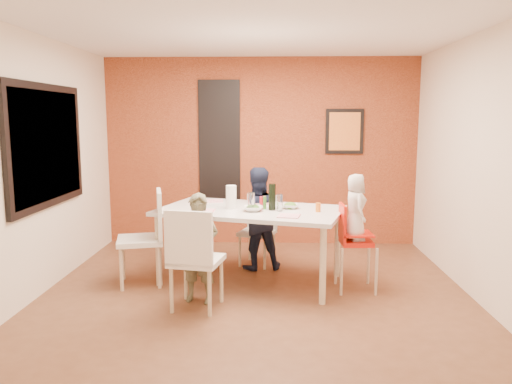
{
  "coord_description": "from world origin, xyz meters",
  "views": [
    {
      "loc": [
        0.19,
        -5.01,
        1.84
      ],
      "look_at": [
        0.0,
        0.3,
        1.05
      ],
      "focal_mm": 35.0,
      "sensor_mm": 36.0,
      "label": 1
    }
  ],
  "objects_px": {
    "paper_towel_roll": "(231,197)",
    "high_chair": "(352,239)",
    "toddler": "(355,207)",
    "dining_table": "(251,215)",
    "wine_bottle": "(272,197)",
    "chair_left": "(148,232)",
    "child_near": "(199,248)",
    "chair_near": "(193,255)",
    "child_far": "(257,218)",
    "chair_far": "(259,226)"
  },
  "relations": [
    {
      "from": "child_near",
      "to": "toddler",
      "type": "bearing_deg",
      "value": 26.63
    },
    {
      "from": "wine_bottle",
      "to": "paper_towel_roll",
      "type": "bearing_deg",
      "value": 171.59
    },
    {
      "from": "chair_left",
      "to": "high_chair",
      "type": "distance_m",
      "value": 2.23
    },
    {
      "from": "chair_left",
      "to": "high_chair",
      "type": "relative_size",
      "value": 1.12
    },
    {
      "from": "chair_left",
      "to": "wine_bottle",
      "type": "xyz_separation_m",
      "value": [
        1.37,
        0.06,
        0.39
      ]
    },
    {
      "from": "chair_far",
      "to": "child_far",
      "type": "relative_size",
      "value": 0.69
    },
    {
      "from": "toddler",
      "to": "child_near",
      "type": "bearing_deg",
      "value": 94.73
    },
    {
      "from": "dining_table",
      "to": "paper_towel_roll",
      "type": "distance_m",
      "value": 0.3
    },
    {
      "from": "dining_table",
      "to": "paper_towel_roll",
      "type": "bearing_deg",
      "value": -178.05
    },
    {
      "from": "dining_table",
      "to": "child_near",
      "type": "bearing_deg",
      "value": -125.57
    },
    {
      "from": "dining_table",
      "to": "wine_bottle",
      "type": "height_order",
      "value": "wine_bottle"
    },
    {
      "from": "high_chair",
      "to": "paper_towel_roll",
      "type": "height_order",
      "value": "paper_towel_roll"
    },
    {
      "from": "chair_left",
      "to": "child_near",
      "type": "bearing_deg",
      "value": 35.64
    },
    {
      "from": "child_far",
      "to": "paper_towel_roll",
      "type": "xyz_separation_m",
      "value": [
        -0.27,
        -0.48,
        0.34
      ]
    },
    {
      "from": "chair_left",
      "to": "chair_far",
      "type": "bearing_deg",
      "value": 110.39
    },
    {
      "from": "high_chair",
      "to": "dining_table",
      "type": "bearing_deg",
      "value": 74.4
    },
    {
      "from": "chair_left",
      "to": "child_near",
      "type": "height_order",
      "value": "child_near"
    },
    {
      "from": "toddler",
      "to": "dining_table",
      "type": "bearing_deg",
      "value": 67.23
    },
    {
      "from": "chair_near",
      "to": "chair_far",
      "type": "bearing_deg",
      "value": -98.72
    },
    {
      "from": "dining_table",
      "to": "wine_bottle",
      "type": "relative_size",
      "value": 7.6
    },
    {
      "from": "chair_left",
      "to": "high_chair",
      "type": "height_order",
      "value": "chair_left"
    },
    {
      "from": "dining_table",
      "to": "chair_near",
      "type": "height_order",
      "value": "chair_near"
    },
    {
      "from": "child_near",
      "to": "wine_bottle",
      "type": "relative_size",
      "value": 3.77
    },
    {
      "from": "high_chair",
      "to": "toddler",
      "type": "height_order",
      "value": "toddler"
    },
    {
      "from": "wine_bottle",
      "to": "paper_towel_roll",
      "type": "xyz_separation_m",
      "value": [
        -0.46,
        0.07,
        -0.02
      ]
    },
    {
      "from": "chair_near",
      "to": "child_far",
      "type": "distance_m",
      "value": 1.5
    },
    {
      "from": "child_near",
      "to": "child_far",
      "type": "height_order",
      "value": "child_far"
    },
    {
      "from": "high_chair",
      "to": "wine_bottle",
      "type": "relative_size",
      "value": 3.19
    },
    {
      "from": "chair_near",
      "to": "child_near",
      "type": "height_order",
      "value": "child_near"
    },
    {
      "from": "chair_far",
      "to": "high_chair",
      "type": "height_order",
      "value": "high_chair"
    },
    {
      "from": "dining_table",
      "to": "toddler",
      "type": "distance_m",
      "value": 1.16
    },
    {
      "from": "chair_far",
      "to": "high_chair",
      "type": "relative_size",
      "value": 0.93
    },
    {
      "from": "chair_left",
      "to": "wine_bottle",
      "type": "relative_size",
      "value": 3.58
    },
    {
      "from": "paper_towel_roll",
      "to": "high_chair",
      "type": "bearing_deg",
      "value": -10.86
    },
    {
      "from": "paper_towel_roll",
      "to": "wine_bottle",
      "type": "bearing_deg",
      "value": -8.41
    },
    {
      "from": "chair_far",
      "to": "chair_near",
      "type": "bearing_deg",
      "value": -90.42
    },
    {
      "from": "chair_far",
      "to": "high_chair",
      "type": "xyz_separation_m",
      "value": [
        1.02,
        -0.96,
        0.08
      ]
    },
    {
      "from": "chair_near",
      "to": "high_chair",
      "type": "height_order",
      "value": "chair_near"
    },
    {
      "from": "child_near",
      "to": "paper_towel_roll",
      "type": "relative_size",
      "value": 4.23
    },
    {
      "from": "chair_left",
      "to": "paper_towel_roll",
      "type": "height_order",
      "value": "paper_towel_roll"
    },
    {
      "from": "dining_table",
      "to": "chair_left",
      "type": "relative_size",
      "value": 2.12
    },
    {
      "from": "child_near",
      "to": "chair_far",
      "type": "bearing_deg",
      "value": 79.92
    },
    {
      "from": "chair_left",
      "to": "child_near",
      "type": "xyz_separation_m",
      "value": [
        0.65,
        -0.54,
        -0.03
      ]
    },
    {
      "from": "chair_far",
      "to": "child_near",
      "type": "xyz_separation_m",
      "value": [
        -0.56,
        -1.38,
        0.07
      ]
    },
    {
      "from": "dining_table",
      "to": "chair_near",
      "type": "xyz_separation_m",
      "value": [
        -0.5,
        -0.92,
        -0.2
      ]
    },
    {
      "from": "chair_near",
      "to": "wine_bottle",
      "type": "bearing_deg",
      "value": -120.35
    },
    {
      "from": "high_chair",
      "to": "chair_far",
      "type": "bearing_deg",
      "value": 44.45
    },
    {
      "from": "toddler",
      "to": "wine_bottle",
      "type": "distance_m",
      "value": 0.9
    },
    {
      "from": "chair_far",
      "to": "paper_towel_roll",
      "type": "xyz_separation_m",
      "value": [
        -0.29,
        -0.71,
        0.48
      ]
    },
    {
      "from": "high_chair",
      "to": "toddler",
      "type": "relative_size",
      "value": 1.32
    }
  ]
}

